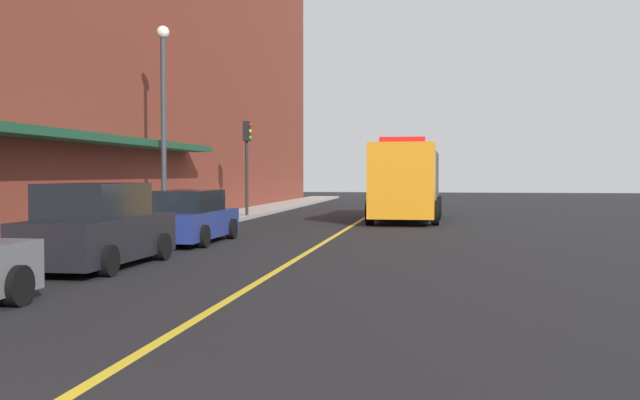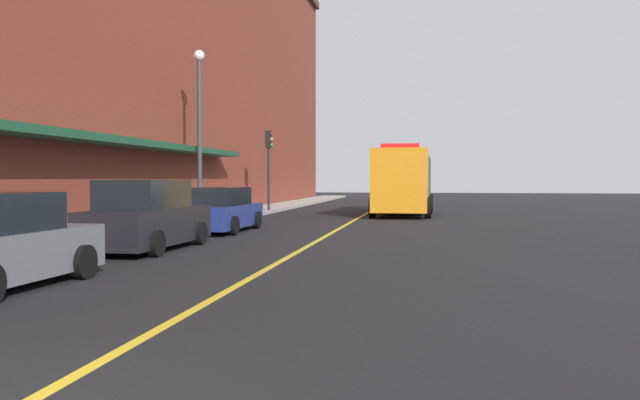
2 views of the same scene
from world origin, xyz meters
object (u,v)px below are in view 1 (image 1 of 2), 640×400
parking_meter_1 (135,208)px  parking_meter_2 (147,206)px  traffic_light_near (247,150)px  parking_meter_0 (73,215)px  street_lamp_left (163,105)px  parked_car_2 (98,228)px  utility_truck (407,182)px  parked_car_3 (189,218)px

parking_meter_1 → parking_meter_2: bearing=90.0°
parking_meter_2 → traffic_light_near: traffic_light_near is taller
parking_meter_0 → street_lamp_left: size_ratio=0.19×
street_lamp_left → parking_meter_2: bearing=-78.9°
parked_car_2 → parking_meter_0: bearing=42.5°
traffic_light_near → parking_meter_2: bearing=-90.3°
utility_truck → parking_meter_0: utility_truck is taller
utility_truck → parking_meter_1: 14.59m
parking_meter_1 → street_lamp_left: street_lamp_left is taller
parking_meter_0 → parking_meter_2: (0.00, 4.66, 0.00)m
utility_truck → parked_car_2: bearing=-17.4°
parking_meter_2 → traffic_light_near: 12.08m
street_lamp_left → parking_meter_1: bearing=-81.4°
traffic_light_near → utility_truck: bearing=-1.6°
parking_meter_1 → traffic_light_near: bearing=89.7°
parked_car_2 → parked_car_3: parked_car_2 is taller
parked_car_2 → parked_car_3: bearing=0.0°
street_lamp_left → traffic_light_near: 8.94m
parked_car_3 → parking_meter_0: (-1.44, -4.37, 0.32)m
parked_car_3 → traffic_light_near: size_ratio=1.10×
parking_meter_1 → traffic_light_near: (0.06, 12.79, 2.10)m
parking_meter_1 → utility_truck: bearing=59.7°
parked_car_2 → street_lamp_left: size_ratio=0.68×
utility_truck → street_lamp_left: bearing=-41.6°
parked_car_3 → traffic_light_near: bearing=6.2°
parking_meter_1 → parking_meter_0: bearing=-90.0°
street_lamp_left → utility_truck: bearing=47.3°
parked_car_2 → utility_truck: 18.88m
parked_car_2 → parking_meter_2: 6.35m
parked_car_2 → parked_car_3: size_ratio=0.99×
parked_car_2 → parking_meter_0: 2.07m
parking_meter_2 → parking_meter_0: bearing=-90.0°
utility_truck → parking_meter_2: 13.83m
parking_meter_1 → parking_meter_2: size_ratio=1.00×
parked_car_2 → street_lamp_left: street_lamp_left is taller
parking_meter_1 → parked_car_3: bearing=22.7°
parked_car_2 → parking_meter_2: size_ratio=3.52×
parked_car_3 → street_lamp_left: 5.37m
traffic_light_near → parking_meter_0: bearing=-90.2°
parked_car_2 → parking_meter_2: (-1.37, 6.20, 0.21)m
utility_truck → street_lamp_left: (-7.96, -8.63, 2.72)m
parking_meter_0 → parked_car_2: bearing=-48.1°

